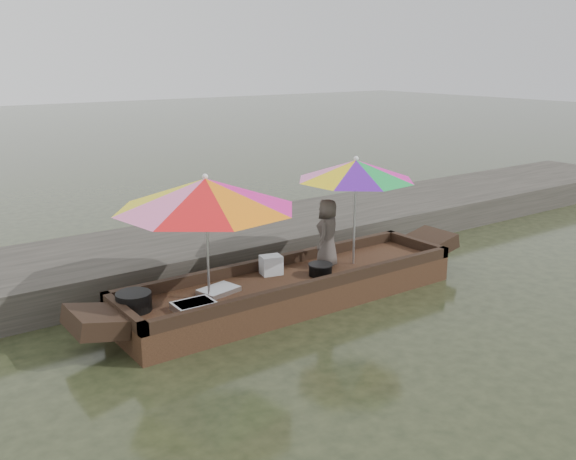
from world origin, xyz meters
TOP-DOWN VIEW (x-y plane):
  - water at (0.00, 0.00)m, footprint 80.00×80.00m
  - dock at (0.00, 2.20)m, footprint 22.00×2.20m
  - boat_hull at (0.00, 0.00)m, footprint 4.84×1.20m
  - cooking_pot at (-2.17, 0.17)m, footprint 0.42×0.42m
  - tray_crayfish at (-1.59, -0.21)m, footprint 0.49×0.35m
  - tray_scallop at (-1.07, 0.11)m, footprint 0.54×0.43m
  - charcoal_grill at (0.38, -0.13)m, footprint 0.31×0.31m
  - supply_bag at (-0.13, 0.31)m, footprint 0.32×0.28m
  - vendor at (0.70, 0.12)m, footprint 0.58×0.53m
  - umbrella_bow at (-1.27, 0.00)m, footprint 2.66×2.66m
  - umbrella_stern at (1.08, 0.00)m, footprint 2.07×2.07m

SIDE VIEW (x-z plane):
  - water at x=0.00m, z-range 0.00..0.00m
  - boat_hull at x=0.00m, z-range 0.00..0.35m
  - dock at x=0.00m, z-range 0.00..0.50m
  - tray_scallop at x=-1.07m, z-range 0.35..0.41m
  - tray_crayfish at x=-1.59m, z-range 0.35..0.44m
  - charcoal_grill at x=0.38m, z-range 0.35..0.50m
  - cooking_pot at x=-2.17m, z-range 0.35..0.57m
  - supply_bag at x=-0.13m, z-range 0.35..0.61m
  - vendor at x=0.70m, z-range 0.35..1.33m
  - umbrella_bow at x=-1.27m, z-range 0.35..1.90m
  - umbrella_stern at x=1.08m, z-range 0.35..1.90m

